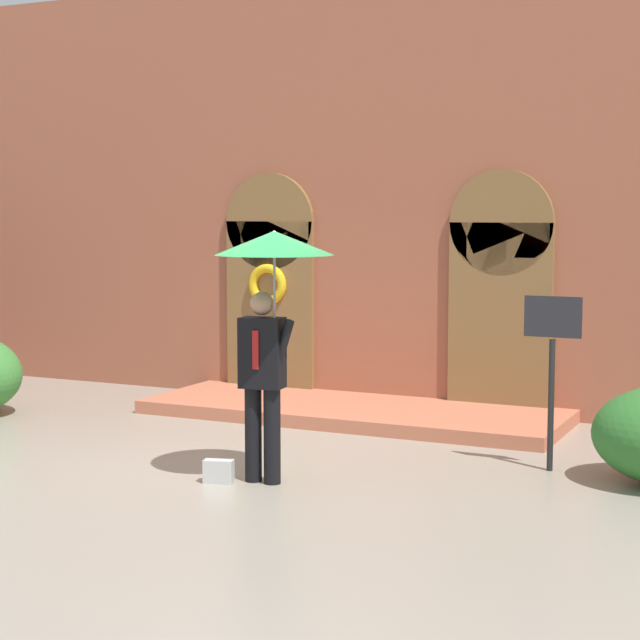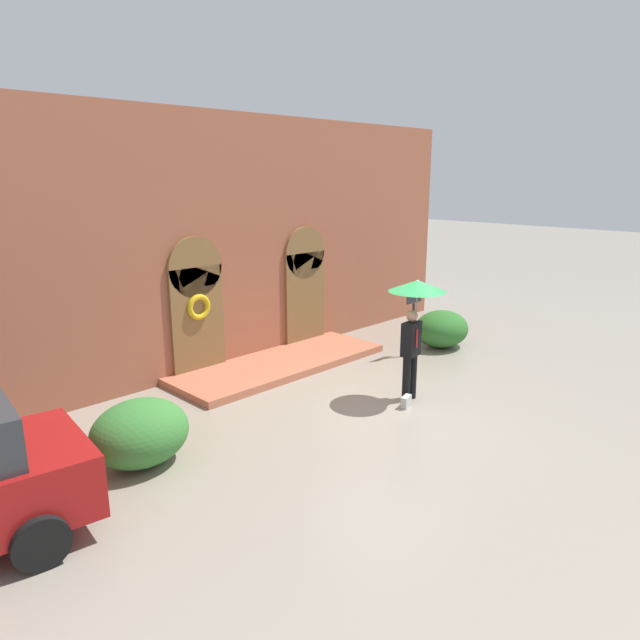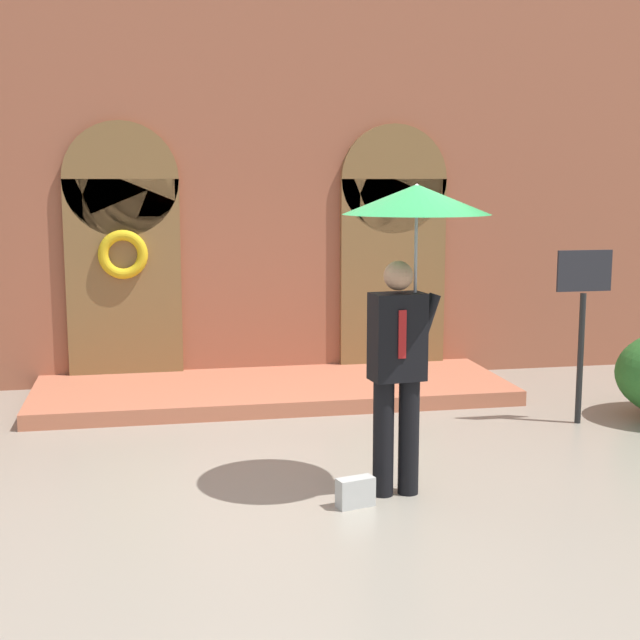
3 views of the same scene
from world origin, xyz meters
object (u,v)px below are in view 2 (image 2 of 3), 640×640
object	(u,v)px
shrub_left	(140,433)
shrub_right	(441,329)
sign_post	(414,309)
handbag	(406,402)
person_with_umbrella	(416,304)

from	to	relation	value
shrub_left	shrub_right	distance (m)	8.46
shrub_left	sign_post	bearing A→B (deg)	1.93
handbag	shrub_right	distance (m)	4.24
person_with_umbrella	handbag	bearing A→B (deg)	-156.57
shrub_right	sign_post	bearing A→B (deg)	176.31
handbag	sign_post	xyz separation A→B (m)	(2.69, 1.81, 1.05)
handbag	shrub_left	size ratio (longest dim) A/B	0.19
person_with_umbrella	handbag	world-z (taller)	person_with_umbrella
shrub_right	handbag	bearing A→B (deg)	-155.71
person_with_umbrella	shrub_left	distance (m)	5.44
sign_post	handbag	bearing A→B (deg)	-146.11
person_with_umbrella	handbag	xyz separation A→B (m)	(-0.46, -0.20, -1.80)
sign_post	person_with_umbrella	bearing A→B (deg)	-144.21
shrub_left	shrub_right	xyz separation A→B (m)	(8.46, 0.17, -0.04)
sign_post	shrub_right	world-z (taller)	sign_post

